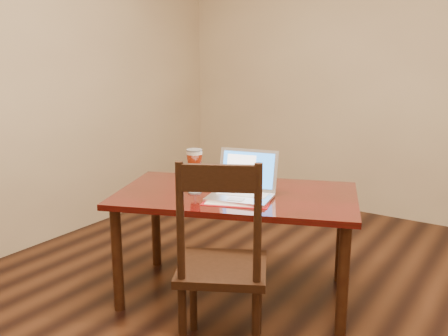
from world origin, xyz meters
The scene contains 2 objects.
dining_table centered at (-0.49, 0.42, 0.60)m, with size 1.62×1.26×0.94m.
dining_chair centered at (-0.21, -0.15, 0.48)m, with size 0.58×0.57×1.03m.
Camera 1 is at (1.04, -2.04, 1.51)m, focal length 40.00 mm.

